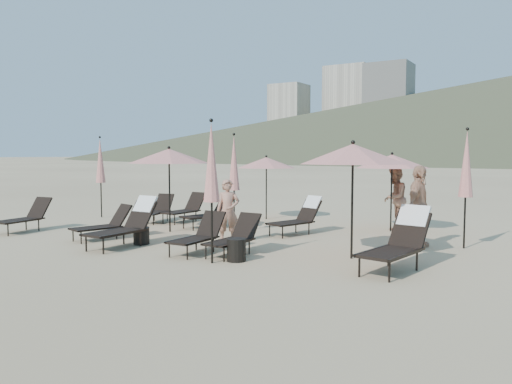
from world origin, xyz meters
The scene contains 25 objects.
ground centered at (0.00, 0.00, 0.00)m, with size 800.00×800.00×0.00m, color #D6BA8C.
hotel_skyline centered at (-93.62, 271.21, 24.18)m, with size 109.00×82.00×55.00m.
lounger_0 centered at (-6.18, -0.01, 0.43)m, with size 0.79×1.66×0.92m.
lounger_1 centered at (-3.30, 0.25, 0.40)m, with size 0.94×1.59×0.86m.
lounger_2 centered at (-2.10, -0.12, 0.55)m, with size 0.70×1.85×1.14m.
lounger_3 centered at (-0.17, 0.13, 0.40)m, with size 0.61×1.51×0.86m.
lounger_4 centered at (0.62, 0.36, 0.40)m, with size 0.60×1.49×0.85m.
lounger_5 centered at (4.02, 0.80, 0.56)m, with size 0.97×1.96×1.17m.
lounger_6 centered at (-4.44, 3.45, 0.40)m, with size 0.93×1.59×0.86m.
lounger_7 centered at (-3.70, 3.94, 0.43)m, with size 0.68×1.61×0.91m.
lounger_8 centered at (-2.29, 3.38, 0.44)m, with size 1.10×1.74×0.94m.
lounger_9 centered at (0.54, 3.59, 0.48)m, with size 1.05×1.72×1.01m.
umbrella_open_0 centered at (-2.71, 2.08, 2.11)m, with size 2.22×2.22×2.39m.
umbrella_open_1 centered at (2.90, 1.31, 2.16)m, with size 2.27×2.27×2.44m.
umbrella_open_2 centered at (-1.82, 5.88, 1.88)m, with size 1.98×1.98×2.13m.
umbrella_open_3 centered at (2.52, 5.39, 1.96)m, with size 2.06×2.06×2.22m.
umbrella_closed_0 centered at (0.70, -0.55, 1.99)m, with size 0.33×0.33×2.85m.
umbrella_closed_1 centered at (4.70, 3.74, 1.92)m, with size 0.32×0.32×2.77m.
umbrella_closed_2 centered at (-6.90, 3.33, 1.94)m, with size 0.33×0.33×2.78m.
umbrella_closed_3 centered at (-1.12, 2.93, 1.91)m, with size 0.32×0.32×2.74m.
side_table_0 centered at (-1.99, 0.24, 0.21)m, with size 0.38×0.38×0.42m, color black.
side_table_1 centered at (1.02, -0.15, 0.23)m, with size 0.39×0.39×0.46m, color black.
beachgoer_a centered at (-0.32, 1.48, 0.78)m, with size 0.57×0.37×1.55m, color tan.
beachgoer_b centered at (2.48, 5.82, 0.90)m, with size 0.88×0.68×1.81m, color #AA7358.
beachgoer_c centered at (3.76, 3.31, 0.95)m, with size 1.12×0.47×1.91m, color tan.
Camera 1 is at (6.55, -8.41, 2.15)m, focal length 35.00 mm.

